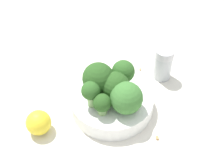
% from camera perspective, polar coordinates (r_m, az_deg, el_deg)
% --- Properties ---
extents(ground_plane, '(3.00, 3.00, 0.00)m').
position_cam_1_polar(ground_plane, '(0.59, -0.00, -4.42)').
color(ground_plane, silver).
extents(bowl, '(0.15, 0.15, 0.03)m').
position_cam_1_polar(bowl, '(0.58, -0.00, -3.39)').
color(bowl, white).
rests_on(bowl, ground_plane).
extents(broccoli_floret_0, '(0.03, 0.03, 0.04)m').
position_cam_1_polar(broccoli_floret_0, '(0.53, -1.85, -3.62)').
color(broccoli_floret_0, '#84AD66').
rests_on(broccoli_floret_0, bowl).
extents(broccoli_floret_1, '(0.05, 0.05, 0.06)m').
position_cam_1_polar(broccoli_floret_1, '(0.55, 0.44, -0.68)').
color(broccoli_floret_1, '#84AD66').
rests_on(broccoli_floret_1, bowl).
extents(broccoli_floret_2, '(0.06, 0.06, 0.06)m').
position_cam_1_polar(broccoli_floret_2, '(0.53, 2.65, -2.62)').
color(broccoli_floret_2, '#7A9E5B').
rests_on(broccoli_floret_2, bowl).
extents(broccoli_floret_3, '(0.04, 0.04, 0.06)m').
position_cam_1_polar(broccoli_floret_3, '(0.56, 2.07, 2.16)').
color(broccoli_floret_3, '#7A9E5B').
rests_on(broccoli_floret_3, bowl).
extents(broccoli_floret_4, '(0.06, 0.06, 0.07)m').
position_cam_1_polar(broccoli_floret_4, '(0.55, -2.55, 0.90)').
color(broccoli_floret_4, '#8EB770').
rests_on(broccoli_floret_4, bowl).
extents(broccoli_floret_5, '(0.03, 0.03, 0.05)m').
position_cam_1_polar(broccoli_floret_5, '(0.53, -3.88, -1.43)').
color(broccoli_floret_5, '#8EB770').
rests_on(broccoli_floret_5, bowl).
extents(pepper_shaker, '(0.04, 0.04, 0.07)m').
position_cam_1_polar(pepper_shaker, '(0.64, 9.36, 3.69)').
color(pepper_shaker, '#B2B7BC').
rests_on(pepper_shaker, ground_plane).
extents(lemon_wedge, '(0.04, 0.04, 0.04)m').
position_cam_1_polar(lemon_wedge, '(0.56, -13.29, -6.89)').
color(lemon_wedge, yellow).
rests_on(lemon_wedge, ground_plane).
extents(almond_crumb_0, '(0.01, 0.01, 0.01)m').
position_cam_1_polar(almond_crumb_0, '(0.55, 8.30, -9.65)').
color(almond_crumb_0, '#AD7F4C').
rests_on(almond_crumb_0, ground_plane).
extents(almond_crumb_1, '(0.01, 0.01, 0.01)m').
position_cam_1_polar(almond_crumb_1, '(0.67, 5.21, 2.76)').
color(almond_crumb_1, tan).
rests_on(almond_crumb_1, ground_plane).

